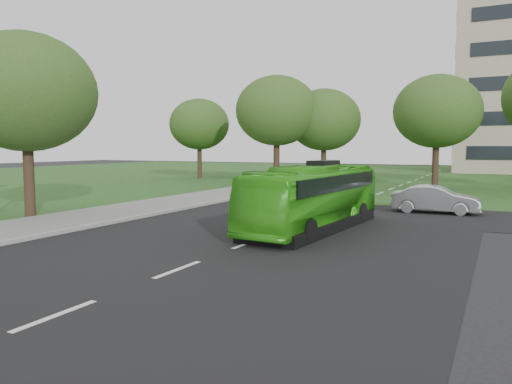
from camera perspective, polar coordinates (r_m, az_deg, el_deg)
ground at (r=15.07m, az=-4.50°, el=-7.23°), size 160.00×160.00×0.00m
street_surfaces at (r=36.40m, az=13.65°, el=0.00°), size 120.00×120.00×0.15m
tree_park_a at (r=42.49m, az=2.38°, el=9.25°), size 6.92×6.92×9.19m
tree_park_b at (r=43.66m, az=7.79°, el=8.16°), size 6.24×6.24×8.18m
tree_park_c at (r=40.62m, az=19.99°, el=8.64°), size 6.53×6.53×8.67m
tree_park_f at (r=51.05m, az=-6.51°, el=7.69°), size 6.03×6.03×8.05m
tree_side_near at (r=25.10m, az=-24.85°, el=10.29°), size 6.29×6.29×8.36m
bus at (r=19.60m, az=6.65°, el=-0.64°), size 2.77×9.13×2.51m
sedan at (r=25.84m, az=19.81°, el=-0.79°), size 4.16×1.58×1.36m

